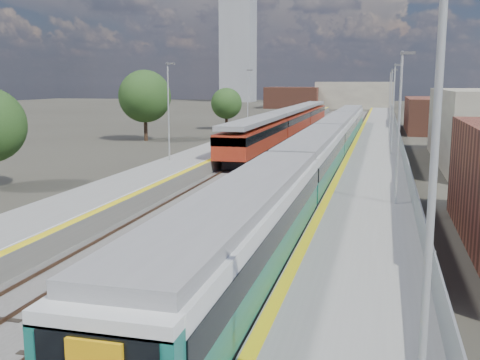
% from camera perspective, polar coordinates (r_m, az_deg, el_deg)
% --- Properties ---
extents(ground, '(320.00, 320.00, 0.00)m').
position_cam_1_polar(ground, '(57.38, 8.37, 2.78)').
color(ground, '#47443A').
rests_on(ground, ground).
extents(ballast_bed, '(10.50, 155.00, 0.06)m').
position_cam_1_polar(ballast_bed, '(60.11, 6.48, 3.18)').
color(ballast_bed, '#565451').
rests_on(ballast_bed, ground).
extents(tracks, '(8.96, 160.00, 0.17)m').
position_cam_1_polar(tracks, '(61.67, 7.25, 3.41)').
color(tracks, '#4C3323').
rests_on(tracks, ground).
extents(platform_right, '(4.70, 155.00, 8.52)m').
position_cam_1_polar(platform_right, '(59.50, 13.70, 3.38)').
color(platform_right, slate).
rests_on(platform_right, ground).
extents(platform_left, '(4.30, 155.00, 8.52)m').
position_cam_1_polar(platform_left, '(61.33, 0.17, 3.84)').
color(platform_left, slate).
rests_on(platform_left, ground).
extents(buildings, '(72.00, 185.50, 40.00)m').
position_cam_1_polar(buildings, '(147.25, 5.04, 11.34)').
color(buildings, brown).
rests_on(buildings, ground).
extents(green_train, '(2.77, 77.17, 3.05)m').
position_cam_1_polar(green_train, '(46.67, 8.91, 3.80)').
color(green_train, black).
rests_on(green_train, ground).
extents(red_train, '(2.84, 57.61, 3.59)m').
position_cam_1_polar(red_train, '(70.73, 5.07, 5.92)').
color(red_train, black).
rests_on(red_train, ground).
extents(tree_b, '(6.24, 6.24, 8.46)m').
position_cam_1_polar(tree_b, '(68.59, -9.65, 8.38)').
color(tree_b, '#382619').
rests_on(tree_b, ground).
extents(tree_c, '(4.56, 4.56, 6.18)m').
position_cam_1_polar(tree_c, '(83.52, -1.39, 7.78)').
color(tree_c, '#382619').
rests_on(tree_c, ground).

